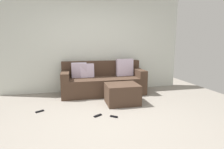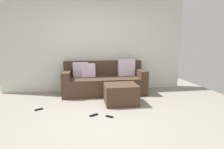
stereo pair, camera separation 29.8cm
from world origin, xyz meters
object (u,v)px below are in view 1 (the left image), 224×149
at_px(couch_sectional, 103,81).
at_px(remote_by_storage_bin, 98,116).
at_px(remote_under_side_table, 40,111).
at_px(ottoman, 122,94).
at_px(remote_near_ottoman, 114,117).

height_order(couch_sectional, remote_by_storage_bin, couch_sectional).
distance_m(remote_by_storage_bin, remote_under_side_table, 1.20).
height_order(remote_by_storage_bin, remote_under_side_table, same).
distance_m(couch_sectional, ottoman, 0.97).
bearing_deg(remote_under_side_table, remote_near_ottoman, -55.73).
distance_m(remote_near_ottoman, remote_by_storage_bin, 0.31).
bearing_deg(remote_by_storage_bin, couch_sectional, 45.38).
bearing_deg(ottoman, couch_sectional, 106.67).
relative_size(couch_sectional, remote_near_ottoman, 15.29).
distance_m(couch_sectional, remote_near_ottoman, 1.67).
xyz_separation_m(couch_sectional, remote_by_storage_bin, (-0.37, -1.52, -0.33)).
height_order(ottoman, remote_under_side_table, ottoman).
bearing_deg(remote_near_ottoman, remote_by_storage_bin, -164.68).
xyz_separation_m(remote_near_ottoman, remote_under_side_table, (-1.39, 0.58, 0.00)).
bearing_deg(remote_by_storage_bin, ottoman, 11.75).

